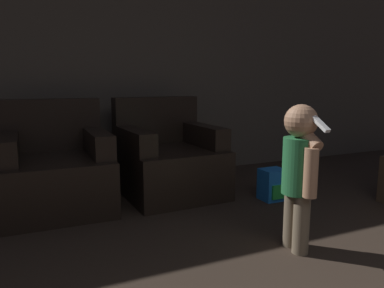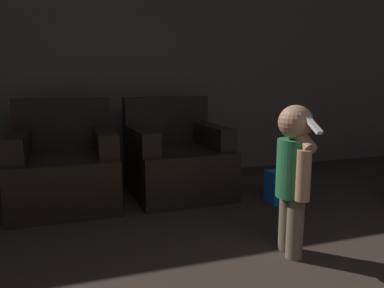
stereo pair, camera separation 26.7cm
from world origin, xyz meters
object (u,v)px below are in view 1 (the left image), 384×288
at_px(armchair_right, 169,160).
at_px(person_toddler, 300,166).
at_px(toy_backpack, 273,185).
at_px(armchair_left, 56,171).

height_order(armchair_right, person_toddler, person_toddler).
relative_size(armchair_right, toy_backpack, 3.31).
height_order(armchair_right, toy_backpack, armchair_right).
bearing_deg(person_toddler, armchair_right, -160.45).
height_order(armchair_left, person_toddler, person_toddler).
bearing_deg(armchair_right, armchair_left, 177.57).
xyz_separation_m(armchair_left, toy_backpack, (1.79, -0.58, -0.18)).
distance_m(armchair_left, armchair_right, 1.01).
xyz_separation_m(person_toddler, toy_backpack, (0.48, 0.90, -0.41)).
xyz_separation_m(armchair_left, person_toddler, (1.31, -1.48, 0.23)).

